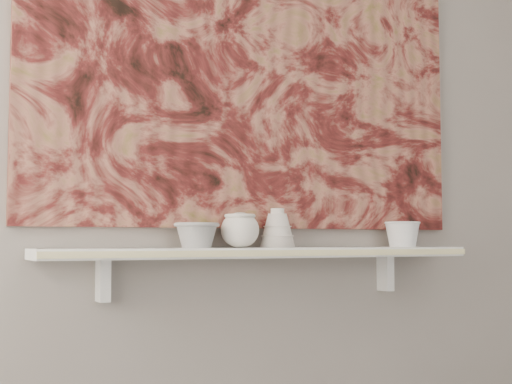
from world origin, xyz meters
TOP-DOWN VIEW (x-y plane):
  - wall_back at (0.00, 1.60)m, footprint 3.60×0.00m
  - shelf at (0.00, 1.51)m, footprint 1.40×0.18m
  - shelf_stripe at (0.00, 1.41)m, footprint 1.40×0.01m
  - bracket_left at (-0.49, 1.57)m, footprint 0.03×0.06m
  - bracket_right at (0.49, 1.57)m, footprint 0.03×0.06m
  - painting at (0.00, 1.59)m, footprint 1.50×0.02m
  - house_motif at (0.45, 1.57)m, footprint 0.09×0.00m
  - bowl_grey at (-0.23, 1.51)m, footprint 0.13×0.13m
  - cup_cream at (-0.09, 1.51)m, footprint 0.15×0.15m
  - bell_vessel at (0.03, 1.51)m, footprint 0.14×0.14m
  - bowl_white at (0.51, 1.51)m, footprint 0.14×0.14m

SIDE VIEW (x-z plane):
  - bracket_left at x=-0.49m, z-range 0.78..0.90m
  - bracket_right at x=0.49m, z-range 0.78..0.90m
  - shelf at x=0.00m, z-range 0.90..0.93m
  - shelf_stripe at x=0.00m, z-range 0.91..0.92m
  - bowl_grey at x=-0.23m, z-range 0.93..1.01m
  - bowl_white at x=0.51m, z-range 0.93..1.02m
  - cup_cream at x=-0.09m, z-range 0.93..1.04m
  - bell_vessel at x=0.03m, z-range 0.93..1.05m
  - house_motif at x=0.45m, z-range 1.19..1.27m
  - wall_back at x=0.00m, z-range -0.45..3.15m
  - painting at x=0.00m, z-range 0.99..2.09m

